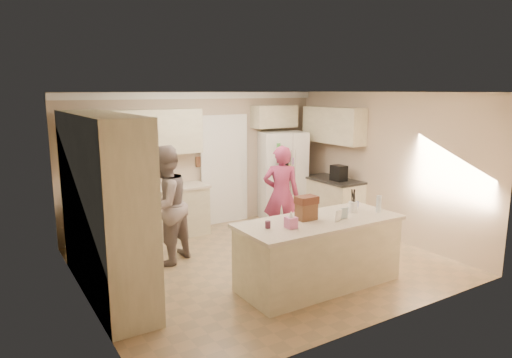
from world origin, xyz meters
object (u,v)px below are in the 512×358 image
utensil_crock (353,207)px  teen_boy (165,205)px  coffee_maker (339,173)px  tissue_box (291,223)px  dollhouse_body (306,212)px  teen_girl (281,195)px  refrigerator (282,175)px  island_base (319,254)px

utensil_crock → teen_boy: 2.80m
coffee_maker → tissue_box: size_ratio=2.14×
coffee_maker → dollhouse_body: coffee_maker is taller
utensil_crock → teen_girl: (-0.07, 1.67, -0.14)m
coffee_maker → dollhouse_body: bearing=-140.7°
coffee_maker → dollhouse_body: 2.84m
teen_girl → teen_boy: bearing=30.0°
coffee_maker → teen_boy: size_ratio=0.16×
refrigerator → coffee_maker: bearing=-48.0°
coffee_maker → utensil_crock: bearing=-127.1°
island_base → dollhouse_body: dollhouse_body is taller
coffee_maker → teen_boy: (-3.51, -0.01, -0.16)m
coffee_maker → island_base: 2.87m
refrigerator → teen_boy: (-2.97, -1.12, 0.01)m
teen_boy → island_base: bearing=96.2°
island_base → tissue_box: (-0.55, -0.10, 0.56)m
refrigerator → teen_girl: (-0.93, -1.29, -0.04)m
coffee_maker → teen_girl: (-1.47, -0.18, -0.21)m
utensil_crock → teen_boy: teen_boy is taller
refrigerator → teen_girl: bearing=-109.7°
utensil_crock → dollhouse_body: size_ratio=0.58×
refrigerator → coffee_maker: refrigerator is taller
dollhouse_body → teen_boy: size_ratio=0.14×
coffee_maker → utensil_crock: size_ratio=2.00×
dollhouse_body → teen_boy: 2.22m
refrigerator → utensil_crock: (-0.86, -2.96, 0.10)m
utensil_crock → tissue_box: 1.21m
utensil_crock → teen_boy: size_ratio=0.08×
utensil_crock → teen_girl: 1.68m
island_base → refrigerator: bearing=63.4°
island_base → tissue_box: 0.79m
tissue_box → utensil_crock: bearing=7.1°
tissue_box → teen_boy: 2.19m
tissue_box → dollhouse_body: bearing=26.6°
tissue_box → island_base: bearing=10.3°
dollhouse_body → coffee_maker: bearing=39.3°
island_base → teen_boy: size_ratio=1.21×
island_base → utensil_crock: size_ratio=14.67×
refrigerator → teen_boy: teen_boy is taller
coffee_maker → dollhouse_body: size_ratio=1.15×
teen_boy → utensil_crock: bearing=107.4°
coffee_maker → utensil_crock: 2.32m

